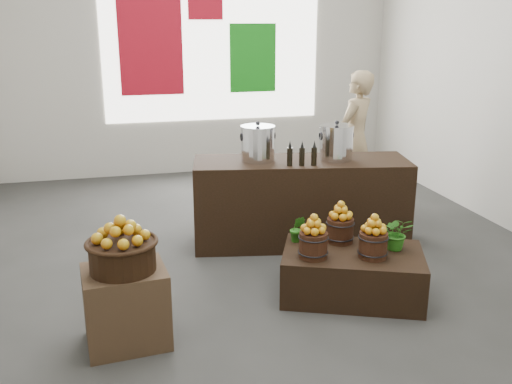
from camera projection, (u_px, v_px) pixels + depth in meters
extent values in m
plane|color=#333331|center=(249.00, 259.00, 5.59)|extent=(7.00, 7.00, 0.00)
cube|color=#B1AEA3|center=(192.00, 38.00, 8.25)|extent=(6.00, 0.04, 4.00)
cube|color=white|center=(213.00, 38.00, 8.30)|extent=(3.20, 0.02, 2.40)
cube|color=maroon|center=(151.00, 45.00, 8.11)|extent=(0.90, 0.04, 1.40)
cube|color=#127714|center=(253.00, 58.00, 8.52)|extent=(0.70, 0.04, 1.00)
cube|color=maroon|center=(205.00, 1.00, 8.13)|extent=(0.50, 0.04, 0.50)
cube|color=#4C3723|center=(126.00, 307.00, 4.07)|extent=(0.61, 0.52, 0.57)
cylinder|color=black|center=(123.00, 256.00, 3.96)|extent=(0.46, 0.46, 0.21)
cube|color=black|center=(352.00, 274.00, 4.80)|extent=(1.34, 1.10, 0.40)
cylinder|color=#39190F|center=(313.00, 245.00, 4.61)|extent=(0.23, 0.23, 0.21)
cylinder|color=#39190F|center=(373.00, 245.00, 4.61)|extent=(0.23, 0.23, 0.21)
cylinder|color=#39190F|center=(340.00, 230.00, 4.93)|extent=(0.23, 0.23, 0.21)
imported|color=#206114|center=(397.00, 233.00, 4.76)|extent=(0.33, 0.32, 0.29)
imported|color=#206114|center=(297.00, 229.00, 4.93)|extent=(0.16, 0.15, 0.24)
cube|color=black|center=(301.00, 202.00, 5.89)|extent=(2.26, 1.08, 0.89)
cylinder|color=silver|center=(258.00, 144.00, 5.69)|extent=(0.34, 0.34, 0.34)
cylinder|color=silver|center=(336.00, 143.00, 5.74)|extent=(0.34, 0.34, 0.34)
imported|color=#97815C|center=(355.00, 139.00, 7.08)|extent=(0.73, 0.69, 1.67)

